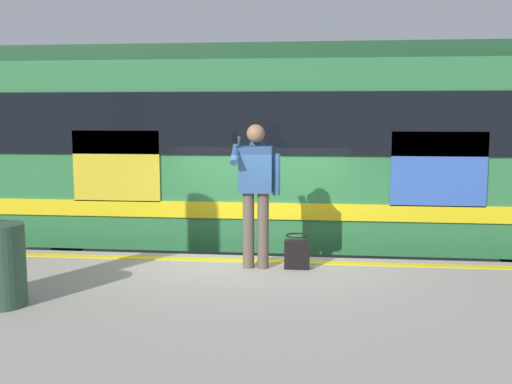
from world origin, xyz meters
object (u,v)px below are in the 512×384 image
at_px(train_carriage, 280,145).
at_px(trash_bin, 1,265).
at_px(passenger, 256,183).
at_px(handbag, 297,253).

height_order(train_carriage, trash_bin, train_carriage).
distance_m(passenger, trash_bin, 2.96).
xyz_separation_m(train_carriage, passenger, (0.10, 2.80, -0.31)).
bearing_deg(trash_bin, passenger, -143.70).
bearing_deg(handbag, passenger, 1.91).
relative_size(passenger, trash_bin, 2.14).
relative_size(train_carriage, handbag, 31.47).
height_order(passenger, trash_bin, passenger).
relative_size(passenger, handbag, 4.18).
distance_m(train_carriage, handbag, 3.05).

